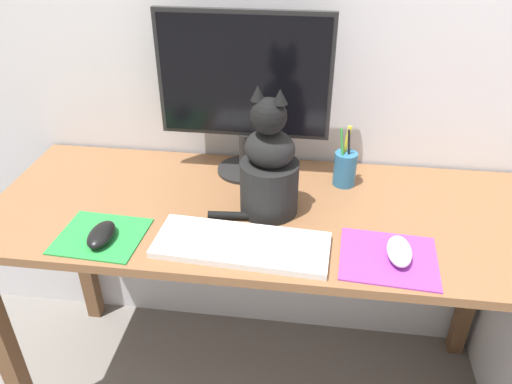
{
  "coord_description": "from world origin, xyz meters",
  "views": [
    {
      "loc": [
        0.13,
        -1.13,
        1.51
      ],
      "look_at": [
        -0.0,
        -0.09,
        0.86
      ],
      "focal_mm": 35.0,
      "sensor_mm": 36.0,
      "label": 1
    }
  ],
  "objects_px": {
    "computer_mouse_right": "(399,251)",
    "pen_cup": "(345,168)",
    "computer_mouse_left": "(101,234)",
    "cat": "(269,168)",
    "keyboard": "(242,244)",
    "monitor": "(244,86)"
  },
  "relations": [
    {
      "from": "computer_mouse_right",
      "to": "pen_cup",
      "type": "height_order",
      "value": "pen_cup"
    },
    {
      "from": "computer_mouse_left",
      "to": "cat",
      "type": "distance_m",
      "value": 0.45
    },
    {
      "from": "keyboard",
      "to": "pen_cup",
      "type": "height_order",
      "value": "pen_cup"
    },
    {
      "from": "monitor",
      "to": "computer_mouse_left",
      "type": "distance_m",
      "value": 0.56
    },
    {
      "from": "monitor",
      "to": "computer_mouse_right",
      "type": "xyz_separation_m",
      "value": [
        0.42,
        -0.37,
        -0.25
      ]
    },
    {
      "from": "computer_mouse_left",
      "to": "pen_cup",
      "type": "height_order",
      "value": "pen_cup"
    },
    {
      "from": "keyboard",
      "to": "cat",
      "type": "bearing_deg",
      "value": 78.41
    },
    {
      "from": "computer_mouse_left",
      "to": "keyboard",
      "type": "bearing_deg",
      "value": 3.18
    },
    {
      "from": "keyboard",
      "to": "computer_mouse_right",
      "type": "relative_size",
      "value": 3.9
    },
    {
      "from": "monitor",
      "to": "cat",
      "type": "relative_size",
      "value": 1.39
    },
    {
      "from": "monitor",
      "to": "keyboard",
      "type": "xyz_separation_m",
      "value": [
        0.05,
        -0.38,
        -0.26
      ]
    },
    {
      "from": "computer_mouse_left",
      "to": "computer_mouse_right",
      "type": "distance_m",
      "value": 0.72
    },
    {
      "from": "pen_cup",
      "to": "computer_mouse_right",
      "type": "bearing_deg",
      "value": -69.79
    },
    {
      "from": "keyboard",
      "to": "cat",
      "type": "height_order",
      "value": "cat"
    },
    {
      "from": "computer_mouse_right",
      "to": "computer_mouse_left",
      "type": "bearing_deg",
      "value": -177.96
    },
    {
      "from": "monitor",
      "to": "keyboard",
      "type": "bearing_deg",
      "value": -82.66
    },
    {
      "from": "computer_mouse_right",
      "to": "pen_cup",
      "type": "relative_size",
      "value": 0.61
    },
    {
      "from": "cat",
      "to": "pen_cup",
      "type": "distance_m",
      "value": 0.28
    },
    {
      "from": "pen_cup",
      "to": "computer_mouse_left",
      "type": "bearing_deg",
      "value": -149.0
    },
    {
      "from": "computer_mouse_right",
      "to": "cat",
      "type": "distance_m",
      "value": 0.38
    },
    {
      "from": "keyboard",
      "to": "cat",
      "type": "relative_size",
      "value": 1.23
    },
    {
      "from": "keyboard",
      "to": "computer_mouse_left",
      "type": "height_order",
      "value": "computer_mouse_left"
    }
  ]
}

